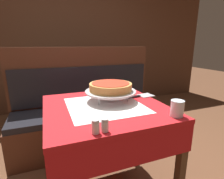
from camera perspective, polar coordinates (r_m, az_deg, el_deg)
name	(u,v)px	position (r m, az deg, el deg)	size (l,w,h in m)	color
dining_table_front	(105,121)	(1.29, -2.25, -10.15)	(0.83, 0.83, 0.76)	red
dining_table_rear	(49,80)	(2.89, -19.85, 2.90)	(0.63, 0.63, 0.76)	#1E6B33
booth_bench	(89,118)	(2.14, -7.68, -9.13)	(1.70, 0.52, 1.15)	#4C2819
back_wall_panel	(65,43)	(3.34, -15.07, 14.42)	(6.00, 0.04, 2.40)	#4C2D1E
pizza_pan_stand	(111,92)	(1.32, -0.47, -0.76)	(0.38, 0.38, 0.08)	#ADADB2
deep_dish_pizza	(111,87)	(1.31, -0.47, 0.93)	(0.32, 0.32, 0.06)	#C68E47
pizza_server	(140,96)	(1.46, 9.26, -2.10)	(0.26, 0.11, 0.01)	#BCBCC1
water_glass_near	(177,108)	(1.11, 20.50, -5.79)	(0.08, 0.08, 0.10)	silver
salt_shaker	(96,127)	(0.86, -5.41, -11.95)	(0.04, 0.04, 0.07)	silver
pepper_shaker	(105,125)	(0.88, -2.32, -11.55)	(0.04, 0.04, 0.07)	silver
condiment_caddy	(50,69)	(2.81, -19.45, 6.20)	(0.12, 0.12, 0.18)	black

